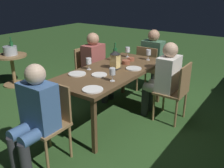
% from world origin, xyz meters
% --- Properties ---
extents(ground_plane, '(16.00, 16.00, 0.00)m').
position_xyz_m(ground_plane, '(0.00, 0.00, 0.00)').
color(ground_plane, '#2D5123').
extents(dining_table, '(1.86, 0.85, 0.75)m').
position_xyz_m(dining_table, '(0.00, 0.00, 0.69)').
color(dining_table, brown).
rests_on(dining_table, ground).
extents(chair_side_right_a, '(0.42, 0.40, 0.87)m').
position_xyz_m(chair_side_right_a, '(-0.42, 0.82, 0.49)').
color(chair_side_right_a, '#937047').
rests_on(chair_side_right_a, ground).
extents(person_in_cream, '(0.38, 0.47, 1.15)m').
position_xyz_m(person_in_cream, '(-0.42, 0.62, 0.64)').
color(person_in_cream, white).
rests_on(person_in_cream, ground).
extents(chair_head_far, '(0.40, 0.42, 0.87)m').
position_xyz_m(chair_head_far, '(1.18, 0.00, 0.49)').
color(chair_head_far, '#937047').
rests_on(chair_head_far, ground).
extents(person_in_blue, '(0.48, 0.38, 1.15)m').
position_xyz_m(person_in_blue, '(1.38, 0.00, 0.64)').
color(person_in_blue, '#426699').
rests_on(person_in_blue, ground).
extents(chair_head_near, '(0.40, 0.42, 0.87)m').
position_xyz_m(chair_head_near, '(-1.18, 0.00, 0.49)').
color(chair_head_near, '#937047').
rests_on(chair_head_near, ground).
extents(person_in_green, '(0.48, 0.38, 1.15)m').
position_xyz_m(person_in_green, '(-1.38, 0.00, 0.64)').
color(person_in_green, '#4C7A5B').
rests_on(person_in_green, ground).
extents(chair_side_left_a, '(0.42, 0.40, 0.87)m').
position_xyz_m(chair_side_left_a, '(-0.42, -0.82, 0.49)').
color(chair_side_left_a, '#937047').
rests_on(chair_side_left_a, ground).
extents(person_in_rust, '(0.38, 0.47, 1.15)m').
position_xyz_m(person_in_rust, '(-0.42, -0.62, 0.64)').
color(person_in_rust, '#9E4C47').
rests_on(person_in_rust, ground).
extents(lantern_centerpiece, '(0.15, 0.15, 0.27)m').
position_xyz_m(lantern_centerpiece, '(-0.05, 0.02, 0.90)').
color(lantern_centerpiece, black).
rests_on(lantern_centerpiece, dining_table).
extents(green_bottle_on_table, '(0.07, 0.07, 0.29)m').
position_xyz_m(green_bottle_on_table, '(-0.40, -0.22, 0.86)').
color(green_bottle_on_table, '#1E5B2D').
rests_on(green_bottle_on_table, dining_table).
extents(wine_glass_a, '(0.08, 0.08, 0.17)m').
position_xyz_m(wine_glass_a, '(0.19, -0.27, 0.87)').
color(wine_glass_a, silver).
rests_on(wine_glass_a, dining_table).
extents(wine_glass_b, '(0.08, 0.08, 0.17)m').
position_xyz_m(wine_glass_b, '(-0.75, 0.19, 0.87)').
color(wine_glass_b, silver).
rests_on(wine_glass_b, dining_table).
extents(wine_glass_c, '(0.08, 0.08, 0.17)m').
position_xyz_m(wine_glass_c, '(0.39, 0.28, 0.87)').
color(wine_glass_c, silver).
rests_on(wine_glass_c, dining_table).
extents(wine_glass_d, '(0.08, 0.08, 0.17)m').
position_xyz_m(wine_glass_d, '(-0.72, -0.18, 0.87)').
color(wine_glass_d, silver).
rests_on(wine_glass_d, dining_table).
extents(plate_a, '(0.24, 0.24, 0.01)m').
position_xyz_m(plate_a, '(0.45, -0.26, 0.76)').
color(plate_a, white).
rests_on(plate_a, dining_table).
extents(plate_b, '(0.21, 0.21, 0.01)m').
position_xyz_m(plate_b, '(0.31, 0.01, 0.76)').
color(plate_b, white).
rests_on(plate_b, dining_table).
extents(plate_c, '(0.24, 0.24, 0.01)m').
position_xyz_m(plate_c, '(0.76, 0.26, 0.76)').
color(plate_c, white).
rests_on(plate_c, dining_table).
extents(plate_d, '(0.23, 0.23, 0.01)m').
position_xyz_m(plate_d, '(-0.19, 0.24, 0.76)').
color(plate_d, silver).
rests_on(plate_d, dining_table).
extents(bowl_olives, '(0.11, 0.11, 0.05)m').
position_xyz_m(bowl_olives, '(-0.55, -0.02, 0.78)').
color(bowl_olives, '#9E5138').
rests_on(bowl_olives, dining_table).
extents(bowl_bread, '(0.13, 0.13, 0.06)m').
position_xyz_m(bowl_bread, '(-0.35, 0.02, 0.78)').
color(bowl_bread, '#9E5138').
rests_on(bowl_bread, dining_table).
extents(side_table, '(0.60, 0.60, 0.62)m').
position_xyz_m(side_table, '(0.06, -2.37, 0.42)').
color(side_table, '#937047').
rests_on(side_table, ground).
extents(ice_bucket, '(0.26, 0.26, 0.34)m').
position_xyz_m(ice_bucket, '(0.06, -2.37, 0.72)').
color(ice_bucket, '#B2B7BF').
rests_on(ice_bucket, side_table).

